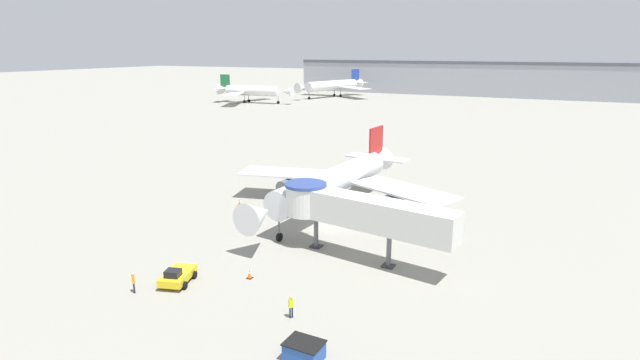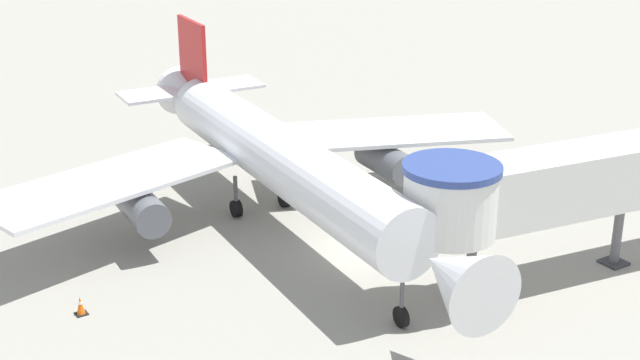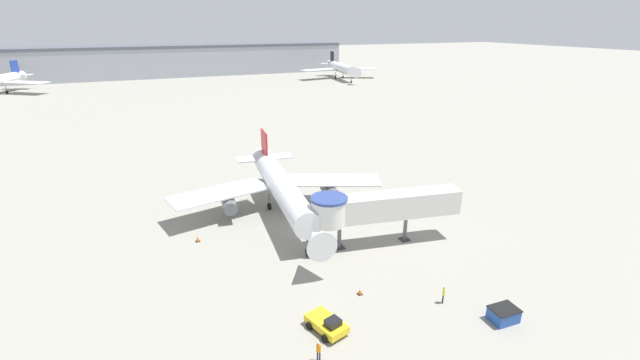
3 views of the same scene
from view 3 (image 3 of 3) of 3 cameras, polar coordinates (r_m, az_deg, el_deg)
name	(u,v)px [view 3 (image 3 of 3)]	position (r m, az deg, el deg)	size (l,w,h in m)	color
ground_plane	(309,227)	(53.95, -1.50, -6.27)	(800.00, 800.00, 0.00)	gray
main_airplane	(282,188)	(56.24, -5.09, -1.07)	(29.45, 30.87, 8.71)	silver
jet_bridge	(375,207)	(48.47, 7.41, -3.56)	(17.46, 5.81, 6.35)	silver
pushback_tug_yellow	(327,324)	(37.36, 0.96, -18.61)	(2.98, 4.05, 1.52)	yellow
service_container_blue	(504,314)	(41.51, 23.27, -16.14)	(2.44, 1.89, 1.23)	#234C9E
traffic_cone_starboard_wing	(363,202)	(60.36, 5.79, -2.95)	(0.51, 0.51, 0.83)	black
traffic_cone_near_nose	(360,291)	(41.75, 5.35, -14.50)	(0.48, 0.48, 0.78)	black
traffic_cone_port_wing	(198,238)	(52.41, -16.01, -7.49)	(0.50, 0.50, 0.83)	black
ground_crew_marshaller	(444,293)	(41.70, 16.15, -14.31)	(0.36, 0.38, 1.75)	#1E2338
ground_crew_wing_walker	(319,350)	(34.57, -0.19, -21.73)	(0.38, 0.35, 1.73)	#1E2338
background_jet_black_tail	(341,68)	(196.76, 2.83, 14.70)	(36.28, 37.48, 11.17)	silver
terminal_building	(164,61)	(221.01, -20.09, 14.73)	(171.60, 22.70, 14.06)	#999EA8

